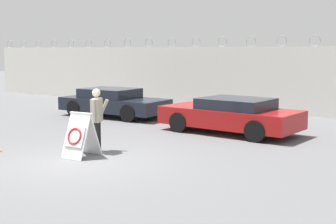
{
  "coord_description": "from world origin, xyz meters",
  "views": [
    {
      "loc": [
        8.15,
        -8.01,
        2.71
      ],
      "look_at": [
        1.1,
        2.14,
        1.08
      ],
      "focal_mm": 50.0,
      "sensor_mm": 36.0,
      "label": 1
    }
  ],
  "objects_px": {
    "security_guard": "(97,117)",
    "parked_car_rear_sedan": "(231,115)",
    "parked_car_front_coupe": "(113,102)",
    "barricade_sign": "(80,135)"
  },
  "relations": [
    {
      "from": "security_guard",
      "to": "parked_car_rear_sedan",
      "type": "xyz_separation_m",
      "value": [
        1.63,
        4.61,
        -0.34
      ]
    },
    {
      "from": "parked_car_front_coupe",
      "to": "barricade_sign",
      "type": "bearing_deg",
      "value": -57.49
    },
    {
      "from": "parked_car_rear_sedan",
      "to": "security_guard",
      "type": "bearing_deg",
      "value": 73.43
    },
    {
      "from": "parked_car_front_coupe",
      "to": "parked_car_rear_sedan",
      "type": "xyz_separation_m",
      "value": [
        5.76,
        -0.72,
        0.01
      ]
    },
    {
      "from": "parked_car_rear_sedan",
      "to": "parked_car_front_coupe",
      "type": "bearing_deg",
      "value": -4.17
    },
    {
      "from": "barricade_sign",
      "to": "parked_car_front_coupe",
      "type": "relative_size",
      "value": 0.25
    },
    {
      "from": "barricade_sign",
      "to": "parked_car_rear_sedan",
      "type": "bearing_deg",
      "value": 69.43
    },
    {
      "from": "security_guard",
      "to": "parked_car_rear_sedan",
      "type": "relative_size",
      "value": 0.37
    },
    {
      "from": "barricade_sign",
      "to": "security_guard",
      "type": "xyz_separation_m",
      "value": [
        -0.08,
        0.71,
        0.37
      ]
    },
    {
      "from": "security_guard",
      "to": "parked_car_front_coupe",
      "type": "relative_size",
      "value": 0.37
    }
  ]
}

